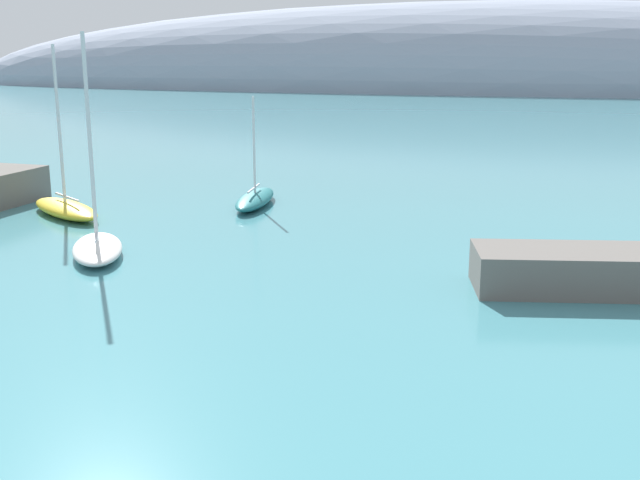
% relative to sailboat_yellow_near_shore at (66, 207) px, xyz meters
% --- Properties ---
extents(distant_ridge, '(304.22, 58.22, 43.92)m').
position_rel_sailboat_yellow_near_shore_xyz_m(distant_ridge, '(5.75, 165.23, -0.55)').
color(distant_ridge, '#8E99AD').
rests_on(distant_ridge, ground).
extents(sailboat_yellow_near_shore, '(7.71, 6.12, 10.26)m').
position_rel_sailboat_yellow_near_shore_xyz_m(sailboat_yellow_near_shore, '(0.00, 0.00, 0.00)').
color(sailboat_yellow_near_shore, yellow).
rests_on(sailboat_yellow_near_shore, water).
extents(sailboat_white_mid_mooring, '(5.37, 6.65, 10.76)m').
position_rel_sailboat_yellow_near_shore_xyz_m(sailboat_white_mid_mooring, '(7.27, -7.78, 0.00)').
color(sailboat_white_mid_mooring, white).
rests_on(sailboat_white_mid_mooring, water).
extents(sailboat_teal_outer_mooring, '(3.10, 7.68, 7.07)m').
position_rel_sailboat_yellow_near_shore_xyz_m(sailboat_teal_outer_mooring, '(9.88, 6.49, -0.08)').
color(sailboat_teal_outer_mooring, '#1E6B70').
rests_on(sailboat_teal_outer_mooring, water).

